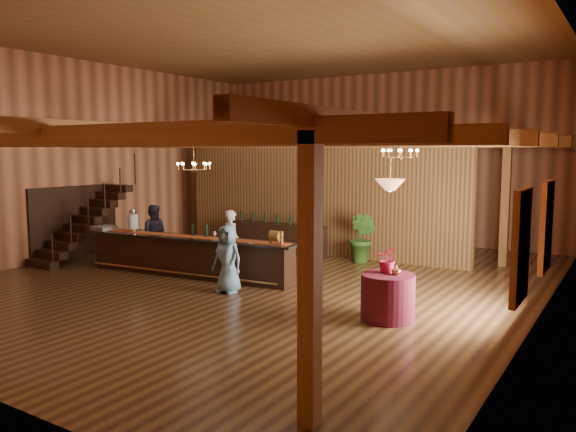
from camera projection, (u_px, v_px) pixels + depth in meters
The scene contains 29 objects.
floor at pixel (261, 278), 13.17m from camera, with size 14.00×14.00×0.00m, color brown.
ceiling at pixel (260, 37), 12.53m from camera, with size 14.00×14.00×0.00m, color olive.
wall_back at pixel (381, 157), 18.72m from camera, with size 12.00×0.10×5.50m, color #C4764B.
wall_left at pixel (89, 159), 16.03m from camera, with size 0.10×14.00×5.50m, color #C4764B.
wall_right at pixel (545, 164), 9.66m from camera, with size 0.10×14.00×5.50m, color #C4764B.
beam_grid at pixel (273, 140), 13.22m from camera, with size 11.90×13.90×0.39m.
support_posts at pixel (248, 213), 12.56m from camera, with size 9.20×10.20×3.20m.
partition_wall at pixel (316, 200), 16.19m from camera, with size 9.00×0.18×3.10m, color brown.
window_right_front at pixel (522, 246), 8.49m from camera, with size 0.12×1.05×1.75m, color white.
window_right_back at pixel (547, 226), 10.67m from camera, with size 0.12×1.05×1.75m, color white.
staircase at pixel (82, 223), 15.32m from camera, with size 1.00×2.80×2.00m.
backroom_boxes at pixel (353, 228), 17.88m from camera, with size 4.10×0.60×1.10m.
tasting_bar at pixel (189, 256), 13.41m from camera, with size 5.72×1.30×0.96m.
beverage_dispenser at pixel (133, 220), 14.13m from camera, with size 0.26×0.26×0.60m.
glass_rack_tray at pixel (104, 228), 14.47m from camera, with size 0.50×0.50×0.10m, color gray.
raffle_drum at pixel (276, 236), 12.25m from camera, with size 0.34×0.24×0.30m.
bar_bottle_0 at pixel (193, 230), 13.42m from camera, with size 0.07×0.07×0.30m, color black.
bar_bottle_1 at pixel (206, 231), 13.24m from camera, with size 0.07×0.07×0.30m, color black.
backbar_shelf at pixel (278, 238), 16.42m from camera, with size 3.04×0.47×0.85m, color black.
round_table at pixel (388, 297), 9.91m from camera, with size 0.95×0.95×0.82m, color maroon.
chandelier_left at pixel (194, 166), 13.59m from camera, with size 0.80×0.80×0.74m.
chandelier_right at pixel (400, 153), 12.11m from camera, with size 0.80×0.80×0.42m.
pendant_lamp at pixel (390, 185), 9.68m from camera, with size 0.52×0.52×0.90m.
bartender at pixel (232, 241), 13.71m from camera, with size 0.56×0.37×1.55m, color silver.
staff_second at pixel (153, 233), 15.01m from camera, with size 0.75×0.59×1.55m, color #242638.
guest at pixel (228, 259), 11.78m from camera, with size 0.70×0.46×1.44m, color #6CA4C3.
floor_plant at pixel (362, 238), 14.91m from camera, with size 0.74×0.60×1.34m, color #2A5719.
table_flowers at pixel (388, 259), 9.98m from camera, with size 0.44×0.38×0.49m, color #B81E3B.
table_vase at pixel (396, 267), 9.80m from camera, with size 0.14×0.14×0.27m, color tan.
Camera 1 is at (7.43, -10.57, 3.00)m, focal length 35.00 mm.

